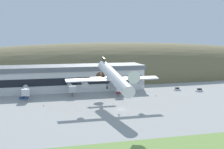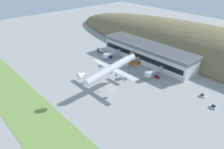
% 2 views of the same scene
% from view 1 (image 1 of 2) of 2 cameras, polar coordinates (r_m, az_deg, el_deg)
% --- Properties ---
extents(ground_plane, '(459.36, 459.36, 0.00)m').
position_cam_1_polar(ground_plane, '(122.44, 1.69, -6.39)').
color(ground_plane, '#9E9E99').
extents(hill_backdrop, '(350.83, 73.66, 48.19)m').
position_cam_1_polar(hill_backdrop, '(217.80, 0.68, -0.47)').
color(hill_backdrop, olive).
rests_on(hill_backdrop, ground_plane).
extents(terminal_building, '(79.39, 19.17, 13.12)m').
position_cam_1_polar(terminal_building, '(165.90, -7.90, -0.30)').
color(terminal_building, white).
rests_on(terminal_building, ground_plane).
extents(jetway_0, '(3.38, 16.62, 5.43)m').
position_cam_1_polar(jetway_0, '(147.15, -15.53, -2.78)').
color(jetway_0, silver).
rests_on(jetway_0, ground_plane).
extents(jetway_1, '(3.38, 12.56, 5.43)m').
position_cam_1_polar(jetway_1, '(150.52, -7.51, -2.37)').
color(jetway_1, silver).
rests_on(jetway_1, ground_plane).
extents(jetway_2, '(3.38, 16.33, 5.43)m').
position_cam_1_polar(jetway_2, '(152.92, 0.70, -2.16)').
color(jetway_2, silver).
rests_on(jetway_2, ground_plane).
extents(cargo_airplane, '(37.42, 48.28, 12.40)m').
position_cam_1_polar(cargo_airplane, '(121.80, 0.28, -0.49)').
color(cargo_airplane, white).
extents(service_car_0, '(4.07, 1.87, 1.54)m').
position_cam_1_polar(service_car_0, '(147.76, -15.80, -4.07)').
color(service_car_0, '#264C99').
rests_on(service_car_0, ground_plane).
extents(service_car_1, '(3.94, 2.16, 1.52)m').
position_cam_1_polar(service_car_1, '(167.41, 15.64, -2.79)').
color(service_car_1, silver).
rests_on(service_car_1, ground_plane).
extents(service_car_2, '(3.68, 1.89, 1.47)m').
position_cam_1_polar(service_car_2, '(168.15, 11.87, -2.64)').
color(service_car_2, silver).
rests_on(service_car_2, ground_plane).
extents(service_car_3, '(3.75, 1.87, 1.63)m').
position_cam_1_polar(service_car_3, '(154.86, 1.56, -3.29)').
color(service_car_3, '#B21E1E').
rests_on(service_car_3, ground_plane).
extents(traffic_cone_0, '(0.52, 0.52, 0.58)m').
position_cam_1_polar(traffic_cone_0, '(130.82, -12.43, -5.56)').
color(traffic_cone_0, orange).
rests_on(traffic_cone_0, ground_plane).
extents(traffic_cone_1, '(0.52, 0.52, 0.58)m').
position_cam_1_polar(traffic_cone_1, '(150.33, 8.08, -3.83)').
color(traffic_cone_1, orange).
rests_on(traffic_cone_1, ground_plane).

